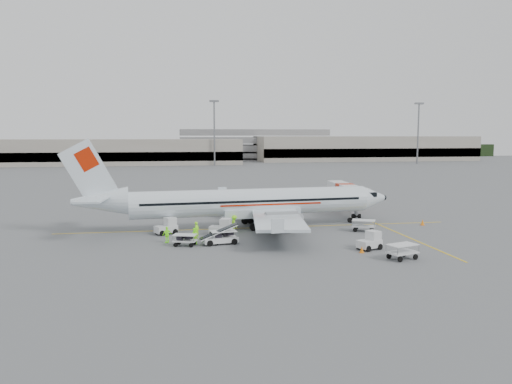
{
  "coord_description": "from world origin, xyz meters",
  "views": [
    {
      "loc": [
        -9.43,
        -54.09,
        10.22
      ],
      "look_at": [
        0.0,
        2.0,
        3.8
      ],
      "focal_mm": 35.0,
      "sensor_mm": 36.0,
      "label": 1
    }
  ],
  "objects_px": {
    "aircraft": "(252,184)",
    "jet_bridge": "(345,198)",
    "tug_fore": "(369,240)",
    "belt_loader": "(220,232)",
    "tug_mid": "(221,227)",
    "tug_aft": "(166,226)"
  },
  "relations": [
    {
      "from": "belt_loader",
      "to": "tug_fore",
      "type": "relative_size",
      "value": 2.03
    },
    {
      "from": "tug_aft",
      "to": "belt_loader",
      "type": "bearing_deg",
      "value": -75.08
    },
    {
      "from": "tug_fore",
      "to": "tug_aft",
      "type": "xyz_separation_m",
      "value": [
        -18.2,
        10.23,
        0.02
      ]
    },
    {
      "from": "belt_loader",
      "to": "aircraft",
      "type": "bearing_deg",
      "value": 52.3
    },
    {
      "from": "jet_bridge",
      "to": "tug_aft",
      "type": "bearing_deg",
      "value": -150.09
    },
    {
      "from": "aircraft",
      "to": "tug_aft",
      "type": "bearing_deg",
      "value": -169.69
    },
    {
      "from": "tug_mid",
      "to": "tug_aft",
      "type": "relative_size",
      "value": 1.02
    },
    {
      "from": "tug_fore",
      "to": "tug_mid",
      "type": "relative_size",
      "value": 0.96
    },
    {
      "from": "belt_loader",
      "to": "tug_mid",
      "type": "xyz_separation_m",
      "value": [
        0.46,
        4.3,
        -0.31
      ]
    },
    {
      "from": "tug_mid",
      "to": "belt_loader",
      "type": "bearing_deg",
      "value": -75.83
    },
    {
      "from": "aircraft",
      "to": "tug_fore",
      "type": "relative_size",
      "value": 16.41
    },
    {
      "from": "tug_fore",
      "to": "tug_aft",
      "type": "distance_m",
      "value": 20.88
    },
    {
      "from": "jet_bridge",
      "to": "tug_fore",
      "type": "relative_size",
      "value": 6.79
    },
    {
      "from": "tug_fore",
      "to": "belt_loader",
      "type": "bearing_deg",
      "value": 137.15
    },
    {
      "from": "aircraft",
      "to": "jet_bridge",
      "type": "relative_size",
      "value": 2.42
    },
    {
      "from": "belt_loader",
      "to": "tug_fore",
      "type": "xyz_separation_m",
      "value": [
        13.05,
        -4.51,
        -0.35
      ]
    },
    {
      "from": "tug_fore",
      "to": "tug_mid",
      "type": "xyz_separation_m",
      "value": [
        -12.59,
        8.8,
        0.04
      ]
    },
    {
      "from": "tug_fore",
      "to": "tug_aft",
      "type": "height_order",
      "value": "tug_aft"
    },
    {
      "from": "belt_loader",
      "to": "tug_fore",
      "type": "distance_m",
      "value": 13.81
    },
    {
      "from": "belt_loader",
      "to": "tug_mid",
      "type": "distance_m",
      "value": 4.33
    },
    {
      "from": "aircraft",
      "to": "tug_fore",
      "type": "xyz_separation_m",
      "value": [
        8.72,
        -12.7,
        -4.04
      ]
    },
    {
      "from": "belt_loader",
      "to": "tug_fore",
      "type": "height_order",
      "value": "belt_loader"
    }
  ]
}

